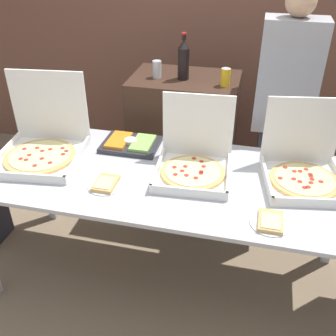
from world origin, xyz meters
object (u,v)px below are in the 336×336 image
at_px(veggie_tray, 131,144).
at_px(pizza_box_far_left, 303,168).
at_px(pizza_box_far_right, 43,143).
at_px(paper_plate_front_right, 270,222).
at_px(soda_can_colored, 225,77).
at_px(soda_can_silver, 157,69).
at_px(person_guest_cap, 281,117).
at_px(soda_bottle, 184,59).
at_px(pizza_box_near_left, 194,161).
at_px(paper_plate_front_left, 106,184).

bearing_deg(veggie_tray, pizza_box_far_left, -7.36).
height_order(pizza_box_far_right, paper_plate_front_right, pizza_box_far_right).
bearing_deg(soda_can_colored, pizza_box_far_left, -49.44).
bearing_deg(soda_can_silver, paper_plate_front_right, -52.32).
bearing_deg(person_guest_cap, soda_bottle, -5.49).
height_order(pizza_box_near_left, paper_plate_front_right, pizza_box_near_left).
height_order(pizza_box_far_right, soda_can_colored, pizza_box_far_right).
xyz_separation_m(paper_plate_front_right, person_guest_cap, (0.05, 1.07, 0.08)).
xyz_separation_m(pizza_box_far_left, paper_plate_front_left, (-1.08, -0.33, -0.07)).
relative_size(paper_plate_front_right, soda_bottle, 0.61).
distance_m(pizza_box_far_left, paper_plate_front_right, 0.48).
bearing_deg(pizza_box_near_left, soda_bottle, 102.68).
relative_size(paper_plate_front_left, person_guest_cap, 0.11).
bearing_deg(pizza_box_near_left, paper_plate_front_left, -154.12).
distance_m(pizza_box_far_right, soda_can_colored, 1.30).
bearing_deg(paper_plate_front_right, soda_can_colored, 108.93).
bearing_deg(pizza_box_far_right, paper_plate_front_right, -21.02).
height_order(paper_plate_front_left, paper_plate_front_right, same).
height_order(pizza_box_far_right, paper_plate_front_left, pizza_box_far_right).
bearing_deg(soda_can_silver, soda_bottle, 3.33).
height_order(pizza_box_far_left, paper_plate_front_right, pizza_box_far_left).
distance_m(soda_bottle, soda_can_colored, 0.33).
distance_m(pizza_box_near_left, paper_plate_front_right, 0.60).
bearing_deg(person_guest_cap, veggie_tray, 26.73).
distance_m(paper_plate_front_right, soda_can_silver, 1.47).
distance_m(pizza_box_near_left, soda_can_colored, 0.75).
bearing_deg(soda_bottle, soda_can_colored, -12.20).
bearing_deg(paper_plate_front_right, paper_plate_front_left, 172.39).
bearing_deg(pizza_box_far_left, person_guest_cap, 91.19).
relative_size(pizza_box_near_left, soda_can_colored, 3.80).
bearing_deg(soda_can_silver, pizza_box_far_left, -33.25).
xyz_separation_m(pizza_box_far_right, soda_bottle, (0.74, 0.79, 0.35)).
bearing_deg(pizza_box_far_left, soda_can_colored, 120.77).
relative_size(pizza_box_far_right, soda_bottle, 1.73).
xyz_separation_m(pizza_box_far_left, person_guest_cap, (-0.12, 0.62, 0.02)).
relative_size(pizza_box_far_left, person_guest_cap, 0.29).
height_order(pizza_box_far_left, pizza_box_near_left, pizza_box_far_left).
relative_size(veggie_tray, soda_can_colored, 2.97).
bearing_deg(pizza_box_near_left, paper_plate_front_right, -43.89).
relative_size(pizza_box_near_left, soda_can_silver, 3.80).
relative_size(pizza_box_far_right, paper_plate_front_right, 2.83).
bearing_deg(soda_bottle, pizza_box_far_left, -39.31).
bearing_deg(paper_plate_front_left, soda_bottle, 77.19).
bearing_deg(person_guest_cap, soda_can_colored, -0.34).
relative_size(pizza_box_far_right, pizza_box_far_left, 1.09).
relative_size(pizza_box_near_left, veggie_tray, 1.28).
bearing_deg(pizza_box_far_right, person_guest_cap, 19.17).
height_order(paper_plate_front_left, soda_can_silver, soda_can_silver).
xyz_separation_m(veggie_tray, soda_bottle, (0.23, 0.55, 0.41)).
bearing_deg(pizza_box_near_left, veggie_tray, 152.09).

